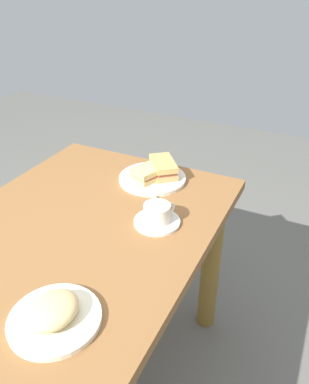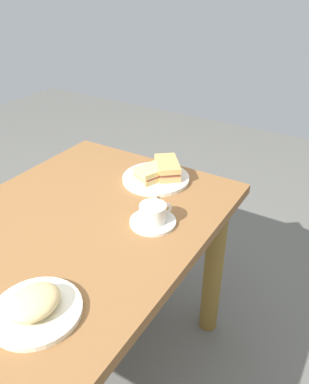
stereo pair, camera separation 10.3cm
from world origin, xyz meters
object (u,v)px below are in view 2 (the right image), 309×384
at_px(coffee_saucer, 153,222).
at_px(coffee_cup, 153,212).
at_px(sandwich_back, 167,168).
at_px(side_plate, 37,311).
at_px(sandwich_front, 153,172).
at_px(dining_table, 43,284).
at_px(sandwich_plate, 156,178).
at_px(spoon, 154,206).

bearing_deg(coffee_saucer, coffee_cup, 149.91).
height_order(sandwich_back, side_plate, sandwich_back).
distance_m(sandwich_front, sandwich_back, 0.06).
xyz_separation_m(dining_table, sandwich_plate, (-0.52, 0.08, 0.13)).
bearing_deg(sandwich_plate, side_plate, 7.59).
relative_size(dining_table, coffee_cup, 13.17).
bearing_deg(sandwich_plate, spoon, 29.41).
relative_size(dining_table, sandwich_front, 8.84).
xyz_separation_m(sandwich_front, coffee_cup, (0.22, 0.14, 0.00)).
height_order(spoon, side_plate, spoon).
height_order(dining_table, sandwich_plate, sandwich_plate).
bearing_deg(sandwich_front, dining_table, -8.25).
xyz_separation_m(sandwich_plate, side_plate, (0.68, 0.09, 0.00)).
distance_m(coffee_cup, side_plate, 0.44).
relative_size(sandwich_back, side_plate, 0.75).
relative_size(sandwich_back, coffee_saucer, 1.10).
distance_m(sandwich_plate, side_plate, 0.68).
distance_m(sandwich_plate, sandwich_front, 0.03).
distance_m(dining_table, spoon, 0.41).
distance_m(dining_table, sandwich_back, 0.59).
distance_m(sandwich_back, spoon, 0.22).
bearing_deg(sandwich_plate, sandwich_back, 146.20).
relative_size(sandwich_front, sandwich_back, 0.96).
height_order(sandwich_front, coffee_saucer, sandwich_front).
bearing_deg(sandwich_front, side_plate, 7.98).
bearing_deg(coffee_cup, sandwich_plate, -150.59).
distance_m(sandwich_back, side_plate, 0.72).
bearing_deg(coffee_cup, dining_table, -36.50).
bearing_deg(side_plate, coffee_cup, 174.45).
bearing_deg(sandwich_front, sandwich_back, 150.27).
distance_m(dining_table, coffee_saucer, 0.37).
xyz_separation_m(coffee_cup, side_plate, (0.44, -0.04, -0.03)).
distance_m(sandwich_front, coffee_saucer, 0.26).
height_order(sandwich_plate, side_plate, same).
bearing_deg(sandwich_plate, dining_table, -8.40).
bearing_deg(spoon, coffee_cup, 29.39).
height_order(sandwich_plate, sandwich_front, sandwich_front).
xyz_separation_m(sandwich_plate, coffee_saucer, (0.24, 0.13, -0.00)).
xyz_separation_m(dining_table, sandwich_back, (-0.56, 0.10, 0.17)).
bearing_deg(coffee_cup, coffee_saucer, -30.09).
xyz_separation_m(coffee_saucer, coffee_cup, (-0.00, 0.00, 0.03)).
relative_size(dining_table, sandwich_plate, 5.44).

